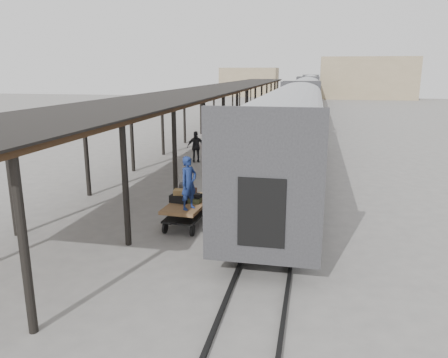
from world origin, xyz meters
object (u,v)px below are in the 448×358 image
luggage_tug (232,138)px  porter (189,183)px  baggage_cart (188,208)px  pedestrian (196,147)px

luggage_tug → porter: porter is taller
baggage_cart → luggage_tug: size_ratio=1.59×
luggage_tug → baggage_cart: bearing=-84.8°
luggage_tug → pedestrian: size_ratio=0.81×
porter → pedestrian: size_ratio=0.96×
baggage_cart → luggage_tug: bearing=99.1°
porter → pedestrian: bearing=43.8°
baggage_cart → pedestrian: (-2.68, 10.96, 0.31)m
porter → baggage_cart: bearing=50.7°
baggage_cart → pedestrian: size_ratio=1.29×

